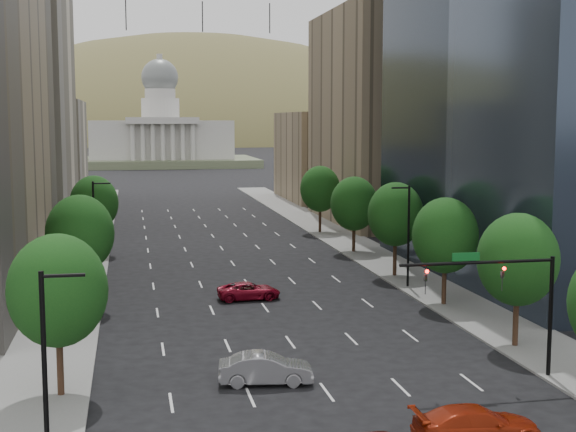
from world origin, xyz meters
TOP-DOWN VIEW (x-y plane):
  - sidewalk_left at (-15.50, 60.00)m, footprint 6.00×200.00m
  - sidewalk_right at (15.50, 60.00)m, footprint 6.00×200.00m
  - midrise_cream_left at (-25.00, 103.00)m, footprint 14.00×30.00m
  - filler_left at (-25.00, 136.00)m, footprint 14.00×26.00m
  - parking_tan_right at (25.00, 100.00)m, footprint 14.00×30.00m
  - filler_right at (25.00, 133.00)m, footprint 14.00×26.00m
  - tree_right_1 at (14.00, 36.00)m, footprint 5.20×5.20m
  - tree_right_2 at (14.00, 48.00)m, footprint 5.20×5.20m
  - tree_right_3 at (14.00, 60.00)m, footprint 5.20×5.20m
  - tree_right_4 at (14.00, 74.00)m, footprint 5.20×5.20m
  - tree_right_5 at (14.00, 90.00)m, footprint 5.20×5.20m
  - tree_left_0 at (-14.00, 32.00)m, footprint 5.20×5.20m
  - tree_left_1 at (-14.00, 52.00)m, footprint 5.20×5.20m
  - tree_left_2 at (-14.00, 78.00)m, footprint 5.20×5.20m
  - streetlight_rn at (13.44, 55.00)m, footprint 1.70×0.20m
  - streetlight_ls at (-13.44, 20.00)m, footprint 1.70×0.20m
  - streetlight_ln at (-13.44, 65.00)m, footprint 1.70×0.20m
  - traffic_signal at (10.53, 30.00)m, footprint 9.12×0.40m
  - capitol at (0.00, 249.71)m, footprint 60.00×40.00m
  - foothills at (34.67, 599.39)m, footprint 720.00×413.00m
  - car_red_near at (4.98, 21.98)m, footprint 5.95×2.48m
  - car_silver at (-3.00, 32.03)m, footprint 5.43×2.51m
  - car_red_far at (-0.81, 53.18)m, footprint 5.24×2.60m

SIDE VIEW (x-z plane):
  - foothills at x=34.67m, z-range -169.28..93.72m
  - sidewalk_left at x=-15.50m, z-range 0.00..0.15m
  - sidewalk_right at x=15.50m, z-range 0.00..0.15m
  - car_red_far at x=-0.81m, z-range 0.00..1.43m
  - car_red_near at x=4.98m, z-range 0.00..1.72m
  - car_silver at x=-3.00m, z-range 0.00..1.72m
  - streetlight_rn at x=13.44m, z-range 0.34..9.34m
  - streetlight_ls at x=-13.44m, z-range 0.34..9.34m
  - streetlight_ln at x=-13.44m, z-range 0.34..9.34m
  - traffic_signal at x=10.53m, z-range 1.49..8.86m
  - tree_right_4 at x=14.00m, z-range 1.23..9.69m
  - tree_right_2 at x=14.00m, z-range 1.30..9.91m
  - tree_left_2 at x=-14.00m, z-range 1.34..10.02m
  - tree_right_1 at x=14.00m, z-range 1.37..10.12m
  - tree_right_5 at x=14.00m, z-range 1.37..10.12m
  - tree_left_0 at x=-14.00m, z-range 1.37..10.12m
  - tree_right_3 at x=14.00m, z-range 1.44..10.34m
  - tree_left_1 at x=-14.00m, z-range 1.48..10.45m
  - filler_right at x=25.00m, z-range 0.00..16.00m
  - capitol at x=0.00m, z-range -9.02..26.18m
  - filler_left at x=-25.00m, z-range 0.00..18.00m
  - parking_tan_right at x=25.00m, z-range 0.00..30.00m
  - midrise_cream_left at x=-25.00m, z-range 0.00..35.00m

